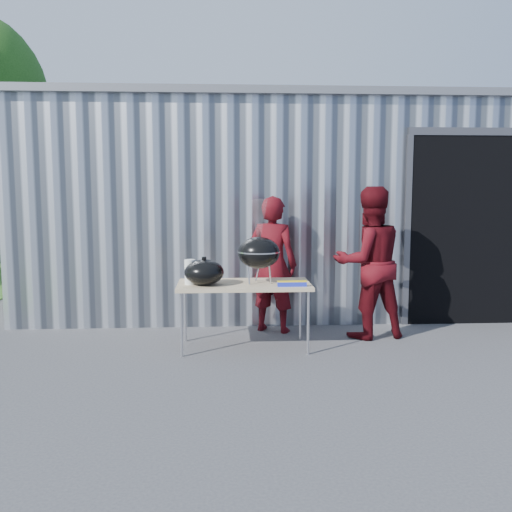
{
  "coord_description": "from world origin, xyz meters",
  "views": [
    {
      "loc": [
        -0.38,
        -5.68,
        1.83
      ],
      "look_at": [
        0.01,
        0.76,
        1.05
      ],
      "focal_mm": 40.0,
      "sensor_mm": 36.0,
      "label": 1
    }
  ],
  "objects": [
    {
      "name": "kettle_grill",
      "position": [
        0.03,
        0.69,
        1.16
      ],
      "size": [
        0.48,
        0.48,
        0.95
      ],
      "color": "black",
      "rests_on": "folding_table"
    },
    {
      "name": "ground",
      "position": [
        0.0,
        0.0,
        0.0
      ],
      "size": [
        80.0,
        80.0,
        0.0
      ],
      "primitive_type": "plane",
      "color": "#3F3F42"
    },
    {
      "name": "person_bystander",
      "position": [
        1.4,
        1.09,
        0.92
      ],
      "size": [
        1.01,
        0.85,
        1.84
      ],
      "primitive_type": "imported",
      "rotation": [
        0.0,
        0.0,
        3.33
      ],
      "color": "#49090F",
      "rests_on": "ground"
    },
    {
      "name": "person_cook",
      "position": [
        0.25,
        1.43,
        0.86
      ],
      "size": [
        0.74,
        0.63,
        1.72
      ],
      "primitive_type": "imported",
      "rotation": [
        0.0,
        0.0,
        2.72
      ],
      "color": "#49090F",
      "rests_on": "ground"
    },
    {
      "name": "folding_table",
      "position": [
        -0.14,
        0.69,
        0.71
      ],
      "size": [
        1.5,
        0.75,
        0.75
      ],
      "color": "tan",
      "rests_on": "ground"
    },
    {
      "name": "building",
      "position": [
        0.92,
        4.59,
        1.54
      ],
      "size": [
        8.2,
        6.2,
        3.1
      ],
      "color": "silver",
      "rests_on": "ground"
    },
    {
      "name": "white_tub",
      "position": [
        -0.69,
        0.88,
        0.8
      ],
      "size": [
        0.2,
        0.15,
        0.1
      ],
      "primitive_type": "cube",
      "color": "white",
      "rests_on": "folding_table"
    },
    {
      "name": "foil_box",
      "position": [
        0.38,
        0.44,
        0.78
      ],
      "size": [
        0.32,
        0.06,
        0.06
      ],
      "color": "#1C2ABB",
      "rests_on": "folding_table"
    },
    {
      "name": "grill_lid",
      "position": [
        -0.58,
        0.59,
        0.89
      ],
      "size": [
        0.44,
        0.44,
        0.32
      ],
      "color": "black",
      "rests_on": "folding_table"
    },
    {
      "name": "paper_towels",
      "position": [
        -0.74,
        0.64,
        0.89
      ],
      "size": [
        0.12,
        0.12,
        0.28
      ],
      "primitive_type": "cylinder",
      "color": "white",
      "rests_on": "folding_table"
    }
  ]
}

